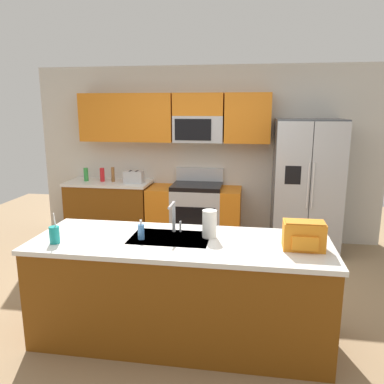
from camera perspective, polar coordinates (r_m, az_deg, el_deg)
The scene contains 15 objects.
ground_plane at distance 4.21m, azimuth -1.86°, elevation -15.90°, with size 9.00×9.00×0.00m, color #997A56.
kitchen_wall_unit at distance 5.80m, azimuth 0.52°, elevation 7.29°, with size 5.20×0.43×2.60m.
back_counter at distance 6.04m, azimuth -12.11°, elevation -2.64°, with size 1.27×0.63×0.90m.
range_oven at distance 5.71m, azimuth 0.38°, elevation -3.31°, with size 1.36×0.61×1.10m.
refrigerator at distance 5.52m, azimuth 16.62°, elevation 0.75°, with size 0.90×0.76×1.85m.
island_counter at distance 3.44m, azimuth -1.72°, elevation -14.18°, with size 2.53×0.91×0.90m.
toaster at distance 5.74m, azimuth -8.68°, elevation 2.23°, with size 0.28×0.16×0.18m.
pepper_mill at distance 5.89m, azimuth -11.70°, elevation 2.58°, with size 0.05×0.05×0.22m, color brown.
bottle_green at distance 6.05m, azimuth -15.50°, elevation 2.53°, with size 0.07×0.07×0.20m, color green.
bottle_red at distance 5.95m, azimuth -13.22°, elevation 2.52°, with size 0.07×0.07×0.21m, color red.
sink_faucet at distance 3.41m, azimuth -2.74°, elevation -3.36°, with size 0.08×0.21×0.28m.
drink_cup_teal at distance 3.37m, azimuth -19.80°, elevation -6.00°, with size 0.08×0.08×0.26m.
soap_dispenser at distance 3.30m, azimuth -7.59°, elevation -5.85°, with size 0.06×0.06×0.17m.
paper_towel_roll at distance 3.31m, azimuth 2.62°, elevation -4.76°, with size 0.12×0.12×0.24m, color white.
backpack at distance 3.16m, azimuth 16.31°, elevation -6.14°, with size 0.32×0.22×0.23m.
Camera 1 is at (0.71, -3.63, 2.00)m, focal length 35.81 mm.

